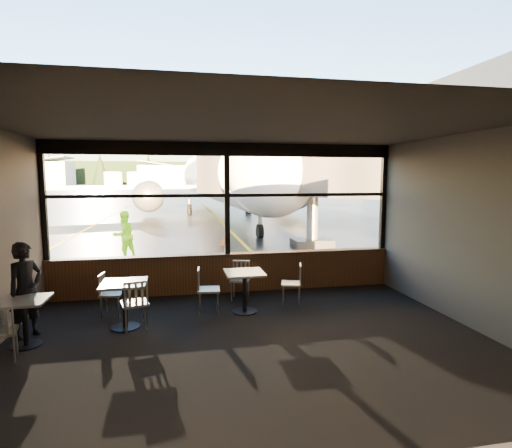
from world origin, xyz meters
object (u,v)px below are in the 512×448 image
object	(u,v)px
chair_near_n	(240,280)
chair_mid_w	(112,294)
cafe_table_left	(25,323)
cone_nose	(225,239)
cafe_table_near	(245,292)
airliner	(221,141)
ground_crew	(124,235)
chair_mid_s	(135,304)
chair_near_e	(291,284)
passenger	(26,290)
chair_near_w	(209,290)
cafe_table_mid	(125,305)
chair_left_s	(1,333)
jet_bridge	(303,185)

from	to	relation	value
chair_near_n	chair_mid_w	distance (m)	2.69
cafe_table_left	cone_nose	distance (m)	10.21
cafe_table_near	chair_near_n	xyz separation A→B (m)	(0.04, 0.88, 0.01)
airliner	ground_crew	bearing A→B (deg)	-109.54
chair_mid_s	cafe_table_near	bearing A→B (deg)	-0.33
chair_near_e	passenger	distance (m)	4.99
airliner	cone_nose	world-z (taller)	airliner
chair_near_w	passenger	world-z (taller)	passenger
cafe_table_near	cafe_table_mid	xyz separation A→B (m)	(-2.25, -0.44, 0.01)
cafe_table_mid	chair_near_w	size ratio (longest dim) A/B	0.92
chair_near_e	chair_near_n	bearing A→B (deg)	79.50
chair_mid_s	chair_near_w	bearing A→B (deg)	11.41
chair_near_e	chair_mid_w	xyz separation A→B (m)	(-3.66, -0.02, -0.02)
chair_near_e	cone_nose	distance (m)	7.98
cafe_table_mid	chair_near_n	world-z (taller)	chair_near_n
airliner	chair_near_n	xyz separation A→B (m)	(-1.83, -21.20, -5.07)
chair_near_w	cafe_table_mid	bearing A→B (deg)	-65.08
cafe_table_near	cafe_table_mid	world-z (taller)	cafe_table_mid
cafe_table_near	chair_near_w	xyz separation A→B (m)	(-0.71, 0.14, 0.04)
cafe_table_mid	chair_mid_w	distance (m)	0.84
chair_left_s	ground_crew	bearing A→B (deg)	69.45
cafe_table_left	cafe_table_mid	bearing A→B (deg)	19.52
chair_mid_s	cone_nose	size ratio (longest dim) A/B	2.01
chair_near_n	cafe_table_left	bearing A→B (deg)	43.71
cafe_table_left	chair_near_w	distance (m)	3.20
passenger	ground_crew	bearing A→B (deg)	31.20
cafe_table_left	chair_mid_w	size ratio (longest dim) A/B	0.91
cafe_table_mid	chair_mid_s	world-z (taller)	chair_mid_s
airliner	cafe_table_mid	bearing A→B (deg)	-102.82
passenger	cafe_table_left	bearing A→B (deg)	-128.09
chair_near_n	cone_nose	world-z (taller)	chair_near_n
cone_nose	chair_mid_w	bearing A→B (deg)	-111.46
cafe_table_left	chair_mid_s	xyz separation A→B (m)	(1.64, 0.43, 0.08)
jet_bridge	cone_nose	xyz separation A→B (m)	(-2.89, 1.29, -2.21)
cafe_table_left	chair_mid_w	distance (m)	1.71
cafe_table_near	passenger	distance (m)	3.88
cafe_table_mid	passenger	distance (m)	1.62
cafe_table_mid	chair_mid_s	size ratio (longest dim) A/B	0.91
chair_left_s	chair_near_e	bearing A→B (deg)	5.81
airliner	cone_nose	xyz separation A→B (m)	(-1.32, -13.76, -5.26)
cafe_table_left	chair_left_s	xyz separation A→B (m)	(-0.14, -0.52, 0.05)
cafe_table_near	cafe_table_left	bearing A→B (deg)	-165.52
chair_near_n	passenger	world-z (taller)	passenger
chair_mid_s	passenger	world-z (taller)	passenger
chair_near_e	chair_near_n	distance (m)	1.16
cafe_table_near	chair_near_w	bearing A→B (deg)	168.90
cafe_table_left	chair_mid_w	bearing A→B (deg)	48.89
cafe_table_near	cafe_table_left	world-z (taller)	cafe_table_near
chair_near_n	chair_mid_w	bearing A→B (deg)	29.42
chair_left_s	jet_bridge	bearing A→B (deg)	34.81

